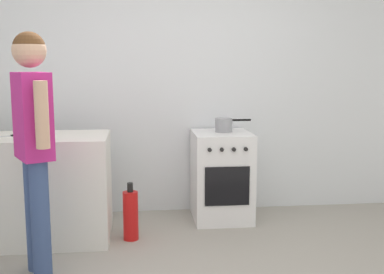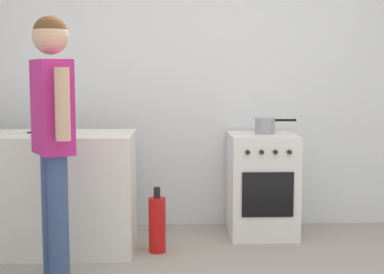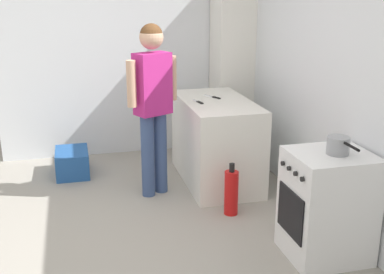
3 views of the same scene
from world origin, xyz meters
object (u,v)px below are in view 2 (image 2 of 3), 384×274
object	(u,v)px
oven_left	(262,184)
knife_utility	(27,133)
person	(53,123)
pot	(265,126)
fire_extinguisher	(157,224)
knife_paring	(47,136)

from	to	relation	value
oven_left	knife_utility	bearing A→B (deg)	-168.58
knife_utility	person	bearing A→B (deg)	-64.39
pot	person	size ratio (longest dim) A/B	0.20
fire_extinguisher	person	bearing A→B (deg)	-136.71
oven_left	knife_utility	distance (m)	1.95
oven_left	knife_paring	world-z (taller)	knife_paring
knife_paring	person	size ratio (longest dim) A/B	0.12
pot	person	world-z (taller)	person
oven_left	pot	bearing A→B (deg)	51.78
pot	knife_paring	bearing A→B (deg)	-159.78
oven_left	knife_utility	size ratio (longest dim) A/B	3.55
fire_extinguisher	knife_utility	bearing A→B (deg)	174.03
knife_utility	person	world-z (taller)	person
oven_left	knife_utility	world-z (taller)	knife_utility
person	knife_utility	bearing A→B (deg)	115.61
pot	knife_paring	xyz separation A→B (m)	(-1.68, -0.62, -0.01)
pot	fire_extinguisher	xyz separation A→B (m)	(-0.90, -0.51, -0.70)
oven_left	fire_extinguisher	distance (m)	1.01
pot	knife_paring	size ratio (longest dim) A/B	1.65
pot	knife_paring	distance (m)	1.79
knife_paring	pot	bearing A→B (deg)	20.22
knife_utility	fire_extinguisher	size ratio (longest dim) A/B	0.48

